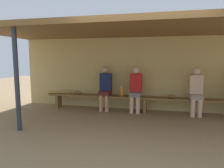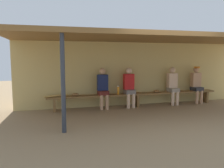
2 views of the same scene
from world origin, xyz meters
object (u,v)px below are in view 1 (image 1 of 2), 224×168
(player_leftmost, at_px, (105,86))
(baseball_glove_worn, at_px, (78,92))
(support_post, at_px, (17,80))
(baseball_glove_tan, at_px, (172,96))
(water_bottle_blue, at_px, (122,92))
(baseball_bat, at_px, (60,92))
(player_in_red, at_px, (136,87))
(bench, at_px, (145,99))
(player_shirtless_tan, at_px, (196,89))

(player_leftmost, xyz_separation_m, baseball_glove_worn, (-0.90, 0.02, -0.22))
(support_post, distance_m, baseball_glove_tan, 3.97)
(baseball_glove_worn, bearing_deg, water_bottle_blue, -150.82)
(baseball_glove_tan, distance_m, baseball_bat, 3.42)
(player_in_red, bearing_deg, water_bottle_blue, -173.82)
(bench, bearing_deg, baseball_glove_tan, -0.32)
(bench, bearing_deg, baseball_glove_worn, 179.26)
(baseball_glove_worn, bearing_deg, player_shirtless_tan, -148.46)
(water_bottle_blue, xyz_separation_m, baseball_glove_tan, (1.42, 0.04, -0.09))
(support_post, relative_size, water_bottle_blue, 7.80)
(support_post, distance_m, player_shirtless_tan, 4.49)
(player_leftmost, height_order, player_in_red, same)
(water_bottle_blue, bearing_deg, player_in_red, 6.18)
(player_in_red, xyz_separation_m, baseball_glove_tan, (1.02, -0.01, -0.22))
(player_shirtless_tan, xyz_separation_m, player_in_red, (-1.65, 0.00, 0.00))
(player_leftmost, bearing_deg, support_post, -123.36)
(bench, distance_m, player_shirtless_tan, 1.41)
(bench, relative_size, player_shirtless_tan, 4.49)
(water_bottle_blue, distance_m, baseball_glove_worn, 1.41)
(bench, xyz_separation_m, baseball_glove_worn, (-2.09, 0.03, 0.12))
(water_bottle_blue, height_order, baseball_bat, water_bottle_blue)
(bench, bearing_deg, player_shirtless_tan, 0.13)
(player_in_red, distance_m, baseball_glove_tan, 1.04)
(player_in_red, distance_m, water_bottle_blue, 0.43)
(support_post, distance_m, player_in_red, 3.14)
(bench, xyz_separation_m, player_in_red, (-0.28, 0.00, 0.34))
(bench, relative_size, baseball_glove_tan, 25.00)
(player_leftmost, distance_m, water_bottle_blue, 0.53)
(support_post, relative_size, player_leftmost, 1.65)
(baseball_glove_tan, xyz_separation_m, baseball_bat, (-3.42, 0.00, -0.01))
(player_shirtless_tan, distance_m, baseball_glove_worn, 3.47)
(bench, xyz_separation_m, player_leftmost, (-1.19, 0.00, 0.34))
(baseball_glove_worn, bearing_deg, support_post, 108.97)
(support_post, bearing_deg, baseball_glove_worn, 77.04)
(baseball_glove_tan, bearing_deg, support_post, 14.43)
(bench, distance_m, player_in_red, 0.44)
(player_in_red, distance_m, baseball_bat, 2.42)
(player_leftmost, height_order, player_shirtless_tan, same)
(support_post, relative_size, baseball_glove_worn, 9.17)
(bench, xyz_separation_m, water_bottle_blue, (-0.68, -0.04, 0.21))
(player_shirtless_tan, xyz_separation_m, baseball_glove_worn, (-3.46, 0.02, -0.22))
(bench, distance_m, player_leftmost, 1.24)
(player_leftmost, xyz_separation_m, baseball_bat, (-1.49, -0.00, -0.24))
(baseball_glove_tan, bearing_deg, player_shirtless_tan, 162.78)
(bench, relative_size, player_in_red, 4.49)
(bench, distance_m, water_bottle_blue, 0.72)
(baseball_glove_worn, bearing_deg, player_leftmost, -149.59)
(player_shirtless_tan, relative_size, baseball_bat, 1.73)
(player_leftmost, relative_size, player_shirtless_tan, 1.00)
(player_shirtless_tan, height_order, baseball_bat, player_shirtless_tan)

